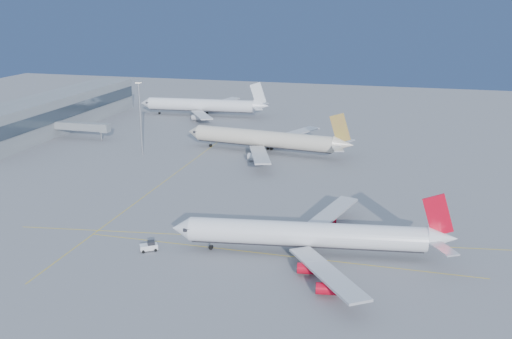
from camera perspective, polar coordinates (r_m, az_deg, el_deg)
name	(u,v)px	position (r m, az deg, el deg)	size (l,w,h in m)	color
ground	(268,229)	(141.61, 1.16, -5.95)	(500.00, 500.00, 0.00)	slate
terminal	(55,112)	(261.39, -19.45, 5.41)	(18.40, 110.00, 15.00)	gray
jet_bridge	(85,127)	(239.45, -16.76, 4.12)	(23.60, 3.60, 6.90)	gray
taxiway_lines	(219,214)	(151.06, -3.72, -4.49)	(118.86, 140.00, 0.02)	#DFBE0C
airliner_virgin	(312,235)	(126.80, 5.61, -6.54)	(62.75, 55.91, 15.50)	white
airliner_etihad	(267,139)	(209.08, 1.11, 3.06)	(64.88, 59.51, 16.94)	beige
airliner_third	(204,105)	(277.25, -5.24, 6.41)	(64.04, 58.92, 17.17)	white
pushback_tug	(149,246)	(131.85, -10.63, -7.55)	(4.34, 3.85, 2.19)	white
light_mast	(140,111)	(208.89, -11.52, 5.71)	(2.32, 2.32, 26.84)	gray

